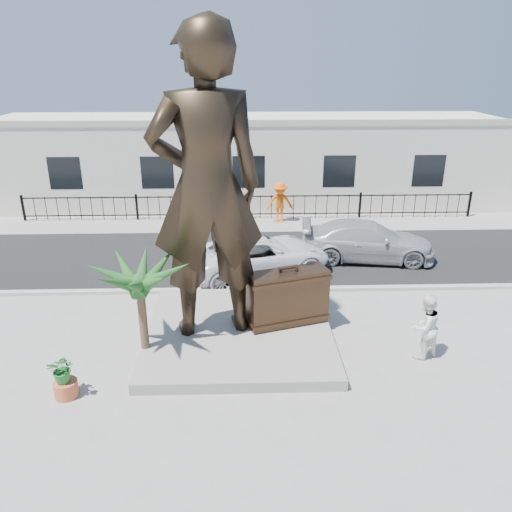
{
  "coord_description": "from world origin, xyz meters",
  "views": [
    {
      "loc": [
        -0.41,
        -10.92,
        7.44
      ],
      "look_at": [
        0.0,
        2.0,
        2.3
      ],
      "focal_mm": 35.0,
      "sensor_mm": 36.0,
      "label": 1
    }
  ],
  "objects_px": {
    "statue": "(207,188)",
    "tourist": "(425,327)",
    "car_white": "(259,255)",
    "suitcase": "(288,297)"
  },
  "relations": [
    {
      "from": "car_white",
      "to": "statue",
      "type": "bearing_deg",
      "value": 141.66
    },
    {
      "from": "statue",
      "to": "car_white",
      "type": "relative_size",
      "value": 1.55
    },
    {
      "from": "suitcase",
      "to": "tourist",
      "type": "distance_m",
      "value": 3.76
    },
    {
      "from": "suitcase",
      "to": "tourist",
      "type": "xyz_separation_m",
      "value": [
        3.47,
        -1.42,
        -0.2
      ]
    },
    {
      "from": "tourist",
      "to": "car_white",
      "type": "height_order",
      "value": "tourist"
    },
    {
      "from": "suitcase",
      "to": "car_white",
      "type": "xyz_separation_m",
      "value": [
        -0.66,
        4.25,
        -0.37
      ]
    },
    {
      "from": "suitcase",
      "to": "car_white",
      "type": "relative_size",
      "value": 0.44
    },
    {
      "from": "statue",
      "to": "suitcase",
      "type": "relative_size",
      "value": 3.55
    },
    {
      "from": "statue",
      "to": "tourist",
      "type": "bearing_deg",
      "value": 156.47
    },
    {
      "from": "tourist",
      "to": "car_white",
      "type": "bearing_deg",
      "value": -80.85
    }
  ]
}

